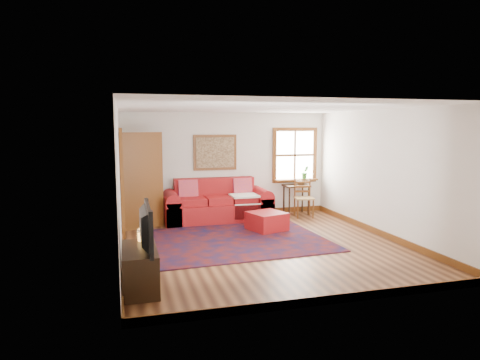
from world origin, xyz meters
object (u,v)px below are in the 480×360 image
object	(u,v)px
red_ottoman	(267,221)
media_cabinet	(140,269)
red_leather_sofa	(217,207)
ladder_back_chair	(303,196)
side_table	(296,190)

from	to	relation	value
red_ottoman	media_cabinet	distance (m)	3.76
red_ottoman	media_cabinet	world-z (taller)	media_cabinet
red_leather_sofa	ladder_back_chair	distance (m)	2.10
red_ottoman	red_leather_sofa	bearing A→B (deg)	103.59
red_ottoman	media_cabinet	xyz separation A→B (m)	(-2.69, -2.62, 0.09)
red_leather_sofa	ladder_back_chair	xyz separation A→B (m)	(2.09, -0.17, 0.18)
red_leather_sofa	side_table	distance (m)	2.08
side_table	ladder_back_chair	xyz separation A→B (m)	(0.04, -0.36, -0.11)
red_ottoman	side_table	world-z (taller)	side_table
red_leather_sofa	red_ottoman	xyz separation A→B (m)	(0.79, -1.26, -0.12)
media_cabinet	red_ottoman	bearing A→B (deg)	44.26
side_table	red_ottoman	bearing A→B (deg)	-131.06
side_table	ladder_back_chair	world-z (taller)	ladder_back_chair
red_leather_sofa	red_ottoman	size ratio (longest dim) A/B	3.62
red_leather_sofa	media_cabinet	bearing A→B (deg)	-116.15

